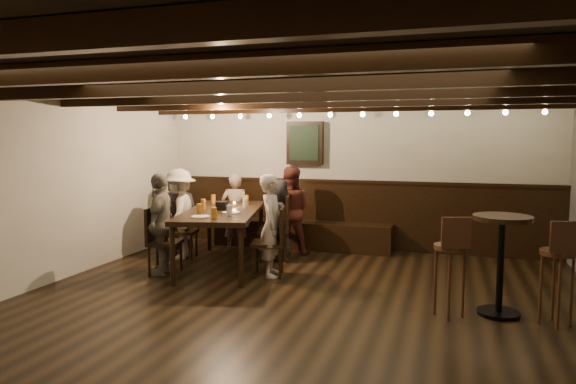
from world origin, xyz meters
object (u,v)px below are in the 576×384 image
(chair_right_near, at_px, (276,240))
(high_top_table, at_px, (501,250))
(person_bench_centre, at_px, (235,212))
(person_left_far, at_px, (161,224))
(dining_table, at_px, (222,214))
(person_bench_left, at_px, (178,211))
(chair_left_near, at_px, (182,241))
(person_left_near, at_px, (180,214))
(bar_stool_right, at_px, (557,286))
(person_right_far, at_px, (272,225))
(chair_right_far, at_px, (270,255))
(chair_left_far, at_px, (164,254))
(bar_stool_left, at_px, (449,279))
(person_bench_right, at_px, (290,210))
(person_right_near, at_px, (278,220))

(chair_right_near, height_order, high_top_table, high_top_table)
(person_bench_centre, distance_m, person_left_far, 1.68)
(person_bench_centre, bearing_deg, high_top_table, 138.72)
(dining_table, height_order, person_bench_left, person_bench_left)
(chair_left_near, relative_size, person_left_near, 0.64)
(chair_left_near, height_order, person_left_near, person_left_near)
(dining_table, xyz_separation_m, person_bench_centre, (-0.25, 1.02, -0.12))
(dining_table, xyz_separation_m, person_bench_left, (-1.09, 0.66, -0.09))
(person_left_near, bearing_deg, bar_stool_right, 60.43)
(person_bench_left, bearing_deg, dining_table, 135.00)
(person_left_near, height_order, bar_stool_right, person_left_near)
(person_right_far, bearing_deg, person_left_near, 59.04)
(dining_table, bearing_deg, person_left_near, 149.04)
(chair_left_near, relative_size, chair_right_far, 0.95)
(person_left_near, relative_size, high_top_table, 1.32)
(person_right_far, bearing_deg, chair_left_far, 90.00)
(chair_left_near, bearing_deg, high_top_table, 60.39)
(chair_left_far, distance_m, bar_stool_left, 3.74)
(person_bench_right, bearing_deg, person_bench_centre, -9.46)
(chair_left_near, xyz_separation_m, person_bench_centre, (0.56, 0.75, 0.37))
(person_bench_centre, bearing_deg, person_left_near, 38.66)
(dining_table, relative_size, chair_right_near, 2.40)
(bar_stool_left, bearing_deg, person_right_far, 138.87)
(person_bench_right, bearing_deg, person_right_far, 83.66)
(person_bench_right, bearing_deg, bar_stool_left, 123.17)
(person_bench_right, height_order, bar_stool_right, person_bench_right)
(chair_left_far, bearing_deg, bar_stool_right, 69.80)
(person_right_near, height_order, person_right_far, person_right_far)
(person_left_far, bearing_deg, person_bench_right, 129.29)
(person_bench_centre, height_order, person_left_far, person_left_far)
(chair_left_near, xyz_separation_m, chair_right_near, (1.40, 0.34, 0.03))
(dining_table, bearing_deg, person_bench_right, 45.00)
(person_left_far, bearing_deg, person_bench_centre, 153.43)
(chair_right_far, relative_size, person_left_far, 0.67)
(person_right_near, bearing_deg, chair_left_near, 90.00)
(chair_left_far, xyz_separation_m, bar_stool_right, (4.69, -0.54, 0.12))
(chair_left_near, xyz_separation_m, chair_left_far, (0.21, -0.87, 0.01))
(chair_right_near, bearing_deg, person_right_near, -90.00)
(chair_right_far, bearing_deg, high_top_table, -118.17)
(chair_left_near, height_order, person_right_far, person_right_far)
(chair_left_near, height_order, chair_left_far, chair_left_far)
(chair_right_near, xyz_separation_m, high_top_table, (3.00, -1.60, 0.39))
(person_right_near, bearing_deg, person_bench_left, 74.74)
(chair_left_near, bearing_deg, chair_right_near, 90.00)
(chair_right_far, bearing_deg, dining_table, 57.97)
(person_bench_centre, relative_size, person_bench_right, 0.91)
(person_left_near, bearing_deg, person_right_far, 59.04)
(chair_right_far, bearing_deg, person_bench_centre, 25.62)
(chair_right_near, bearing_deg, person_right_far, -178.14)
(chair_right_far, relative_size, person_right_far, 0.67)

